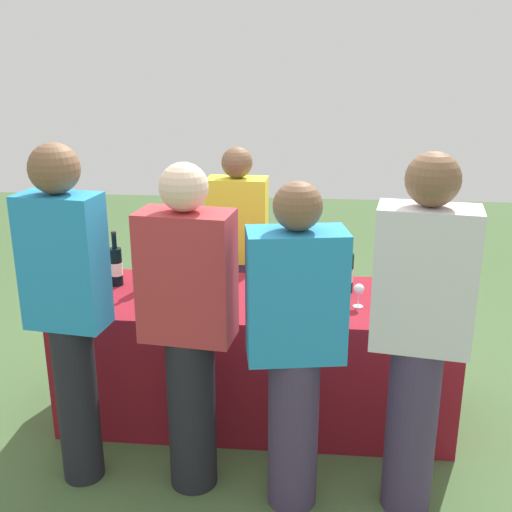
{
  "coord_description": "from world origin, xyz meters",
  "views": [
    {
      "loc": [
        0.31,
        -3.37,
        2.11
      ],
      "look_at": [
        0.0,
        0.0,
        1.01
      ],
      "focal_mm": 43.78,
      "sensor_mm": 36.0,
      "label": 1
    }
  ],
  "objects_px": {
    "wine_bottle_2": "(209,267)",
    "wine_bottle_6": "(347,272)",
    "wine_bottle_7": "(392,273)",
    "wine_glass_2": "(359,290)",
    "server_pouring": "(238,251)",
    "guest_0": "(68,306)",
    "wine_bottle_0": "(116,266)",
    "guest_1": "(189,323)",
    "wine_bottle_3": "(283,270)",
    "wine_glass_0": "(180,284)",
    "guest_2": "(295,343)",
    "wine_bottle_4": "(300,272)",
    "wine_glass_1": "(278,294)",
    "wine_bottle_5": "(315,269)",
    "guest_3": "(420,330)",
    "menu_board": "(182,291)",
    "wine_bottle_1": "(145,270)"
  },
  "relations": [
    {
      "from": "wine_bottle_2",
      "to": "guest_3",
      "type": "height_order",
      "value": "guest_3"
    },
    {
      "from": "wine_glass_1",
      "to": "wine_bottle_0",
      "type": "bearing_deg",
      "value": 163.32
    },
    {
      "from": "guest_0",
      "to": "guest_1",
      "type": "distance_m",
      "value": 0.59
    },
    {
      "from": "wine_bottle_7",
      "to": "wine_bottle_2",
      "type": "bearing_deg",
      "value": -178.29
    },
    {
      "from": "wine_bottle_3",
      "to": "guest_1",
      "type": "bearing_deg",
      "value": -115.01
    },
    {
      "from": "wine_bottle_0",
      "to": "wine_bottle_1",
      "type": "height_order",
      "value": "wine_bottle_0"
    },
    {
      "from": "wine_bottle_5",
      "to": "wine_glass_2",
      "type": "height_order",
      "value": "wine_bottle_5"
    },
    {
      "from": "wine_bottle_6",
      "to": "menu_board",
      "type": "relative_size",
      "value": 0.44
    },
    {
      "from": "wine_bottle_3",
      "to": "menu_board",
      "type": "relative_size",
      "value": 0.39
    },
    {
      "from": "wine_bottle_4",
      "to": "wine_bottle_5",
      "type": "xyz_separation_m",
      "value": [
        0.09,
        0.07,
        -0.01
      ]
    },
    {
      "from": "wine_bottle_5",
      "to": "server_pouring",
      "type": "height_order",
      "value": "server_pouring"
    },
    {
      "from": "wine_bottle_4",
      "to": "server_pouring",
      "type": "height_order",
      "value": "server_pouring"
    },
    {
      "from": "wine_bottle_7",
      "to": "guest_0",
      "type": "xyz_separation_m",
      "value": [
        -1.64,
        -0.88,
        0.09
      ]
    },
    {
      "from": "wine_glass_1",
      "to": "guest_3",
      "type": "distance_m",
      "value": 0.89
    },
    {
      "from": "menu_board",
      "to": "wine_bottle_7",
      "type": "bearing_deg",
      "value": -42.11
    },
    {
      "from": "wine_glass_1",
      "to": "server_pouring",
      "type": "xyz_separation_m",
      "value": [
        -0.33,
        0.86,
        -0.03
      ]
    },
    {
      "from": "menu_board",
      "to": "server_pouring",
      "type": "bearing_deg",
      "value": -47.04
    },
    {
      "from": "wine_bottle_5",
      "to": "wine_bottle_6",
      "type": "distance_m",
      "value": 0.2
    },
    {
      "from": "wine_bottle_7",
      "to": "wine_glass_2",
      "type": "distance_m",
      "value": 0.35
    },
    {
      "from": "menu_board",
      "to": "wine_bottle_1",
      "type": "bearing_deg",
      "value": -103.55
    },
    {
      "from": "wine_bottle_0",
      "to": "wine_glass_2",
      "type": "height_order",
      "value": "wine_bottle_0"
    },
    {
      "from": "guest_1",
      "to": "guest_3",
      "type": "distance_m",
      "value": 1.07
    },
    {
      "from": "guest_0",
      "to": "guest_1",
      "type": "xyz_separation_m",
      "value": [
        0.58,
        0.0,
        -0.07
      ]
    },
    {
      "from": "server_pouring",
      "to": "guest_2",
      "type": "height_order",
      "value": "guest_2"
    },
    {
      "from": "wine_bottle_2",
      "to": "wine_bottle_6",
      "type": "xyz_separation_m",
      "value": [
        0.83,
        -0.02,
        0.0
      ]
    },
    {
      "from": "wine_bottle_2",
      "to": "server_pouring",
      "type": "relative_size",
      "value": 0.22
    },
    {
      "from": "wine_bottle_4",
      "to": "wine_glass_1",
      "type": "distance_m",
      "value": 0.32
    },
    {
      "from": "wine_bottle_0",
      "to": "wine_bottle_3",
      "type": "relative_size",
      "value": 1.12
    },
    {
      "from": "guest_1",
      "to": "wine_bottle_0",
      "type": "bearing_deg",
      "value": 133.77
    },
    {
      "from": "menu_board",
      "to": "wine_glass_2",
      "type": "bearing_deg",
      "value": -54.16
    },
    {
      "from": "wine_bottle_3",
      "to": "wine_glass_0",
      "type": "bearing_deg",
      "value": -157.09
    },
    {
      "from": "wine_bottle_4",
      "to": "wine_glass_1",
      "type": "xyz_separation_m",
      "value": [
        -0.11,
        -0.3,
        -0.02
      ]
    },
    {
      "from": "wine_bottle_0",
      "to": "guest_1",
      "type": "relative_size",
      "value": 0.2
    },
    {
      "from": "wine_bottle_2",
      "to": "guest_0",
      "type": "distance_m",
      "value": 1.01
    },
    {
      "from": "wine_bottle_3",
      "to": "wine_glass_2",
      "type": "bearing_deg",
      "value": -31.84
    },
    {
      "from": "wine_bottle_2",
      "to": "wine_bottle_7",
      "type": "distance_m",
      "value": 1.1
    },
    {
      "from": "wine_glass_2",
      "to": "server_pouring",
      "type": "distance_m",
      "value": 1.09
    },
    {
      "from": "wine_glass_0",
      "to": "guest_2",
      "type": "height_order",
      "value": "guest_2"
    },
    {
      "from": "guest_2",
      "to": "guest_1",
      "type": "bearing_deg",
      "value": 159.78
    },
    {
      "from": "wine_bottle_1",
      "to": "guest_3",
      "type": "xyz_separation_m",
      "value": [
        1.48,
        -0.84,
        0.06
      ]
    },
    {
      "from": "wine_bottle_6",
      "to": "guest_2",
      "type": "bearing_deg",
      "value": -106.92
    },
    {
      "from": "wine_bottle_5",
      "to": "guest_1",
      "type": "relative_size",
      "value": 0.19
    },
    {
      "from": "wine_bottle_0",
      "to": "wine_glass_0",
      "type": "bearing_deg",
      "value": -23.63
    },
    {
      "from": "wine_glass_0",
      "to": "guest_3",
      "type": "height_order",
      "value": "guest_3"
    },
    {
      "from": "wine_glass_0",
      "to": "wine_bottle_0",
      "type": "bearing_deg",
      "value": 156.37
    },
    {
      "from": "wine_bottle_6",
      "to": "wine_glass_1",
      "type": "relative_size",
      "value": 2.51
    },
    {
      "from": "wine_bottle_1",
      "to": "wine_bottle_0",
      "type": "bearing_deg",
      "value": 167.66
    },
    {
      "from": "guest_0",
      "to": "wine_glass_2",
      "type": "bearing_deg",
      "value": 30.48
    },
    {
      "from": "wine_bottle_6",
      "to": "wine_glass_2",
      "type": "xyz_separation_m",
      "value": [
        0.05,
        -0.23,
        -0.02
      ]
    },
    {
      "from": "wine_bottle_7",
      "to": "wine_glass_2",
      "type": "height_order",
      "value": "wine_bottle_7"
    }
  ]
}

